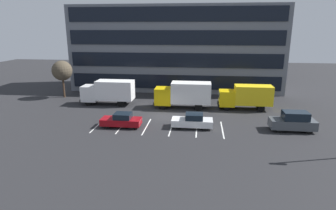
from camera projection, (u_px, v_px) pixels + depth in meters
The scene contains 10 objects.
ground_plane at pixel (164, 116), 35.51m from camera, with size 120.00×120.00×0.00m, color #262628.
office_building at pixel (177, 48), 50.80m from camera, with size 36.13×10.18×14.40m.
lot_markings at pixel (159, 127), 31.74m from camera, with size 14.14×5.40×0.01m.
box_truck_yellow at pixel (184, 94), 38.74m from camera, with size 7.73×2.56×3.58m.
box_truck_white at pixel (109, 91), 40.59m from camera, with size 7.53×2.49×3.49m.
box_truck_yellow_all at pixel (246, 96), 38.18m from camera, with size 7.08×2.35×3.28m.
sedan_white at pixel (193, 121), 31.39m from camera, with size 4.51×1.89×1.62m.
sedan_maroon at pixel (122, 120), 31.67m from camera, with size 4.43×1.85×1.59m.
suv_charcoal at pixel (293, 122), 30.40m from camera, with size 4.69×1.99×2.12m.
bare_tree at pixel (62, 71), 44.15m from camera, with size 3.10×3.10×5.82m.
Camera 1 is at (4.50, -33.57, 10.76)m, focal length 30.37 mm.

